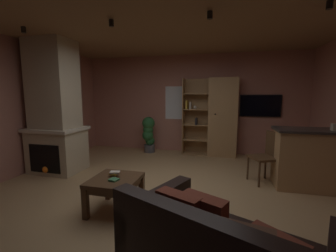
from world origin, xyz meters
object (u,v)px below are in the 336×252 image
(stone_fireplace, at_px, (55,114))
(coffee_table, at_px, (115,185))
(bookshelf_cabinet, at_px, (219,118))
(table_book_1, at_px, (114,174))
(wall_mounted_tv, at_px, (260,106))
(tissue_box, at_px, (336,127))
(table_book_2, at_px, (115,172))
(table_book_0, at_px, (114,180))
(potted_floor_plant, at_px, (149,133))
(kitchen_bar_counter, at_px, (321,160))
(dining_chair, at_px, (268,154))

(stone_fireplace, distance_m, coffee_table, 2.40)
(bookshelf_cabinet, relative_size, coffee_table, 3.09)
(table_book_1, bearing_deg, stone_fireplace, 148.88)
(coffee_table, bearing_deg, table_book_1, 129.27)
(wall_mounted_tv, bearing_deg, table_book_1, -124.79)
(coffee_table, distance_m, table_book_1, 0.15)
(table_book_1, distance_m, wall_mounted_tv, 4.17)
(tissue_box, height_order, wall_mounted_tv, wall_mounted_tv)
(stone_fireplace, height_order, table_book_2, stone_fireplace)
(coffee_table, relative_size, table_book_2, 5.05)
(table_book_1, distance_m, table_book_2, 0.03)
(table_book_0, bearing_deg, table_book_2, 112.07)
(potted_floor_plant, bearing_deg, coffee_table, -79.28)
(tissue_box, distance_m, table_book_1, 3.47)
(table_book_2, height_order, potted_floor_plant, potted_floor_plant)
(stone_fireplace, bearing_deg, table_book_2, -30.80)
(stone_fireplace, xyz_separation_m, table_book_2, (1.89, -1.12, -0.67))
(kitchen_bar_counter, distance_m, wall_mounted_tv, 2.22)
(bookshelf_cabinet, bearing_deg, table_book_2, -112.64)
(potted_floor_plant, relative_size, wall_mounted_tv, 1.00)
(tissue_box, height_order, table_book_1, tissue_box)
(dining_chair, relative_size, wall_mounted_tv, 0.94)
(stone_fireplace, xyz_separation_m, coffee_table, (1.92, -1.19, -0.82))
(stone_fireplace, bearing_deg, tissue_box, 2.23)
(kitchen_bar_counter, distance_m, coffee_table, 3.33)
(potted_floor_plant, bearing_deg, table_book_2, -79.63)
(bookshelf_cabinet, height_order, kitchen_bar_counter, bookshelf_cabinet)
(bookshelf_cabinet, bearing_deg, table_book_1, -112.90)
(tissue_box, xyz_separation_m, potted_floor_plant, (-3.70, 1.70, -0.53))
(bookshelf_cabinet, relative_size, wall_mounted_tv, 2.04)
(potted_floor_plant, distance_m, wall_mounted_tv, 2.99)
(tissue_box, distance_m, coffee_table, 3.48)
(table_book_0, bearing_deg, bookshelf_cabinet, 69.12)
(stone_fireplace, height_order, coffee_table, stone_fireplace)
(wall_mounted_tv, bearing_deg, dining_chair, -93.37)
(kitchen_bar_counter, relative_size, table_book_2, 11.51)
(table_book_2, xyz_separation_m, potted_floor_plant, (-0.55, 3.02, 0.02))
(table_book_1, height_order, potted_floor_plant, potted_floor_plant)
(dining_chair, bearing_deg, table_book_0, -142.41)
(coffee_table, xyz_separation_m, wall_mounted_tv, (2.29, 3.42, 0.93))
(potted_floor_plant, height_order, wall_mounted_tv, wall_mounted_tv)
(kitchen_bar_counter, bearing_deg, coffee_table, -153.74)
(table_book_2, bearing_deg, bookshelf_cabinet, 67.36)
(tissue_box, xyz_separation_m, coffee_table, (-3.11, -1.39, -0.70))
(table_book_0, distance_m, dining_chair, 2.72)
(tissue_box, xyz_separation_m, wall_mounted_tv, (-0.83, 2.04, 0.23))
(kitchen_bar_counter, bearing_deg, tissue_box, -35.66)
(coffee_table, bearing_deg, stone_fireplace, 148.20)
(tissue_box, bearing_deg, bookshelf_cabinet, 135.03)
(tissue_box, bearing_deg, table_book_1, -157.28)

